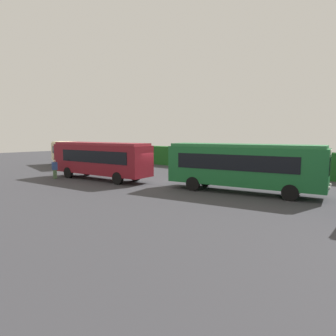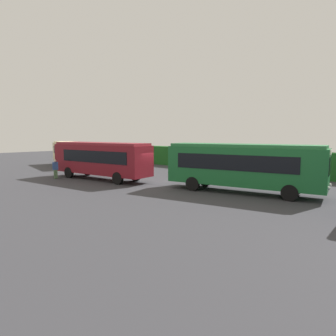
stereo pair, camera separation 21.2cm
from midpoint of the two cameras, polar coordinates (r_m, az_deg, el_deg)
name	(u,v)px [view 2 (the right image)]	position (r m, az deg, el deg)	size (l,w,h in m)	color
ground_plane	(148,182)	(24.80, -3.65, -2.77)	(101.64, 101.64, 0.00)	#38383D
bus_cream	(72,152)	(39.43, -17.63, 2.93)	(8.97, 4.22, 3.01)	beige
bus_maroon	(101,158)	(26.83, -12.47, 1.81)	(10.22, 3.69, 3.25)	maroon
bus_green	(243,165)	(20.88, 14.35, 0.56)	(10.66, 4.52, 3.31)	#19602D
person_left	(57,159)	(37.25, -20.19, 1.53)	(0.52, 0.34, 1.93)	maroon
person_center	(55,169)	(28.67, -20.44, -0.12)	(0.39, 0.52, 1.70)	#4C6B47
hedge_row	(225,159)	(33.64, 10.90, 1.61)	(62.82, 1.33, 2.38)	#1C581E
traffic_cone	(182,175)	(27.19, 2.88, -1.31)	(0.36, 0.36, 0.60)	orange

